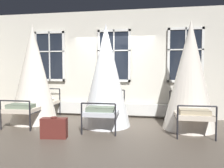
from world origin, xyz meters
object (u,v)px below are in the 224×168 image
(cot_first, at_px, (33,75))
(suitcase_dark, at_px, (54,128))
(cot_second, at_px, (106,77))
(cot_third, at_px, (190,76))

(cot_first, bearing_deg, suitcase_dark, -139.15)
(cot_second, height_order, cot_third, cot_third)
(cot_first, bearing_deg, cot_third, -91.31)
(cot_first, relative_size, cot_second, 1.03)
(suitcase_dark, bearing_deg, cot_third, 16.68)
(cot_third, bearing_deg, cot_second, 89.93)
(cot_third, distance_m, suitcase_dark, 3.46)
(cot_third, relative_size, suitcase_dark, 4.65)
(cot_second, bearing_deg, cot_first, 87.64)
(suitcase_dark, bearing_deg, cot_second, 48.70)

